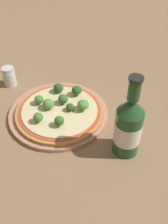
# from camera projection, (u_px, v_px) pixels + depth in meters

# --- Properties ---
(ground_plane) EXTENTS (3.00, 3.00, 0.00)m
(ground_plane) POSITION_uv_depth(u_px,v_px,m) (66.00, 111.00, 0.77)
(ground_plane) COLOR #846647
(plate) EXTENTS (0.28, 0.28, 0.01)m
(plate) POSITION_uv_depth(u_px,v_px,m) (59.00, 113.00, 0.75)
(plate) COLOR tan
(plate) RESTS_ON ground_plane
(pizza) EXTENTS (0.25, 0.25, 0.01)m
(pizza) POSITION_uv_depth(u_px,v_px,m) (60.00, 111.00, 0.74)
(pizza) COLOR #B77F42
(pizza) RESTS_ON plate
(broccoli_floret_0) EXTENTS (0.03, 0.03, 0.03)m
(broccoli_floret_0) POSITION_uv_depth(u_px,v_px,m) (59.00, 121.00, 0.68)
(broccoli_floret_0) COLOR #7A9E5B
(broccoli_floret_0) RESTS_ON pizza
(broccoli_floret_1) EXTENTS (0.03, 0.03, 0.03)m
(broccoli_floret_1) POSITION_uv_depth(u_px,v_px,m) (39.00, 99.00, 0.74)
(broccoli_floret_1) COLOR #7A9E5B
(broccoli_floret_1) RESTS_ON pizza
(broccoli_floret_2) EXTENTS (0.03, 0.03, 0.03)m
(broccoli_floret_2) POSITION_uv_depth(u_px,v_px,m) (38.00, 117.00, 0.69)
(broccoli_floret_2) COLOR #7A9E5B
(broccoli_floret_2) RESTS_ON pizza
(broccoli_floret_3) EXTENTS (0.03, 0.03, 0.03)m
(broccoli_floret_3) POSITION_uv_depth(u_px,v_px,m) (63.00, 99.00, 0.74)
(broccoli_floret_3) COLOR #7A9E5B
(broccoli_floret_3) RESTS_ON pizza
(broccoli_floret_4) EXTENTS (0.03, 0.03, 0.03)m
(broccoli_floret_4) POSITION_uv_depth(u_px,v_px,m) (77.00, 90.00, 0.77)
(broccoli_floret_4) COLOR #7A9E5B
(broccoli_floret_4) RESTS_ON pizza
(broccoli_floret_5) EXTENTS (0.03, 0.03, 0.03)m
(broccoli_floret_5) POSITION_uv_depth(u_px,v_px,m) (48.00, 104.00, 0.73)
(broccoli_floret_5) COLOR #7A9E5B
(broccoli_floret_5) RESTS_ON pizza
(broccoli_floret_6) EXTENTS (0.03, 0.03, 0.03)m
(broccoli_floret_6) POSITION_uv_depth(u_px,v_px,m) (58.00, 88.00, 0.78)
(broccoli_floret_6) COLOR #7A9E5B
(broccoli_floret_6) RESTS_ON pizza
(broccoli_floret_7) EXTENTS (0.03, 0.03, 0.03)m
(broccoli_floret_7) POSITION_uv_depth(u_px,v_px,m) (83.00, 105.00, 0.72)
(broccoli_floret_7) COLOR #7A9E5B
(broccoli_floret_7) RESTS_ON pizza
(broccoli_floret_8) EXTENTS (0.02, 0.02, 0.02)m
(broccoli_floret_8) POSITION_uv_depth(u_px,v_px,m) (70.00, 107.00, 0.72)
(broccoli_floret_8) COLOR #7A9E5B
(broccoli_floret_8) RESTS_ON pizza
(beer_bottle) EXTENTS (0.07, 0.07, 0.22)m
(beer_bottle) POSITION_uv_depth(u_px,v_px,m) (128.00, 126.00, 0.61)
(beer_bottle) COLOR #234C28
(beer_bottle) RESTS_ON ground_plane
(pepper_shaker) EXTENTS (0.04, 0.04, 0.06)m
(pepper_shaker) POSITION_uv_depth(u_px,v_px,m) (9.00, 77.00, 0.84)
(pepper_shaker) COLOR silver
(pepper_shaker) RESTS_ON ground_plane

